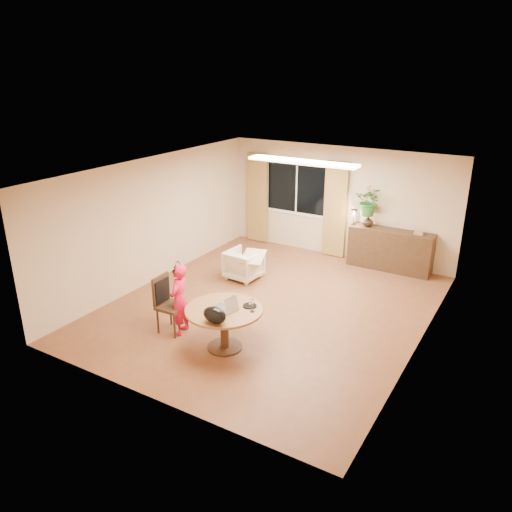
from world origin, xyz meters
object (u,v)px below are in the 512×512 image
(armchair, at_px, (244,264))
(dining_table, at_px, (224,317))
(sideboard, at_px, (390,250))
(child, at_px, (179,300))
(dining_chair, at_px, (172,305))

(armchair, bearing_deg, dining_table, 119.86)
(dining_table, distance_m, sideboard, 4.83)
(child, relative_size, sideboard, 0.68)
(dining_table, bearing_deg, child, 178.65)
(dining_table, relative_size, dining_chair, 1.24)
(child, bearing_deg, sideboard, 140.78)
(dining_chair, distance_m, sideboard, 5.22)
(armchair, height_order, sideboard, sideboard)
(armchair, relative_size, sideboard, 0.38)
(child, distance_m, armchair, 2.57)
(child, distance_m, sideboard, 5.13)
(dining_chair, height_order, sideboard, dining_chair)
(dining_chair, distance_m, child, 0.20)
(child, xyz_separation_m, armchair, (-0.32, 2.53, -0.31))
(dining_table, relative_size, child, 0.99)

